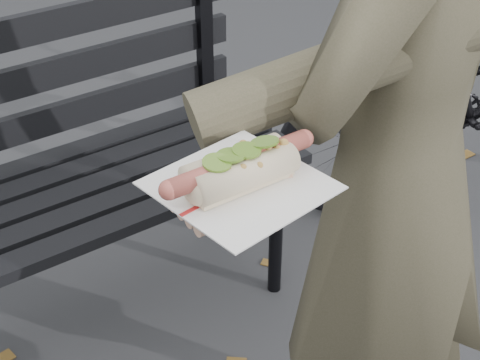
% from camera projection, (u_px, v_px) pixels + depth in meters
% --- Properties ---
extents(person, '(0.65, 0.50, 1.60)m').
position_uv_depth(person, '(396.00, 181.00, 1.31)').
color(person, '#41402B').
rests_on(person, ground).
extents(held_hotdog, '(0.64, 0.32, 0.20)m').
position_uv_depth(held_hotdog, '(328.00, 91.00, 1.03)').
color(held_hotdog, '#41402B').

